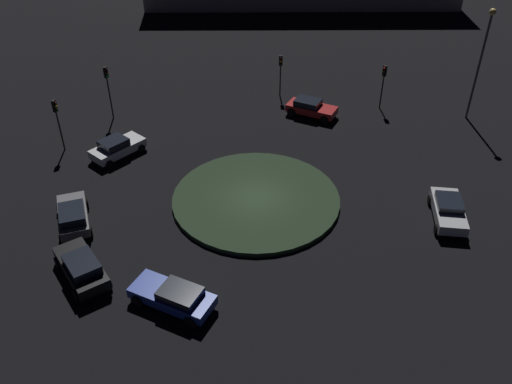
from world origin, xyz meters
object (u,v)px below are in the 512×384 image
object	(u,v)px
car_grey	(73,215)
car_silver	(448,210)
car_black	(81,267)
car_blue	(174,296)
traffic_light_northwest_near	(108,83)
streetlamp_east_near	(483,51)
traffic_light_northeast_near	(384,78)
car_red	(311,108)
traffic_light_northeast	(281,67)
car_white	(117,147)
traffic_light_northwest	(57,115)

from	to	relation	value
car_grey	car_silver	size ratio (longest dim) A/B	0.94
car_black	car_blue	size ratio (longest dim) A/B	1.00
traffic_light_northwest_near	streetlamp_east_near	bearing A→B (deg)	44.28
traffic_light_northeast_near	car_black	bearing A→B (deg)	-6.07
car_silver	streetlamp_east_near	xyz separation A→B (m)	(10.23, 10.28, 5.06)
car_red	traffic_light_northeast	bearing A→B (deg)	149.05
car_black	car_blue	world-z (taller)	car_black
car_blue	streetlamp_east_near	xyz separation A→B (m)	(28.09, 10.66, 5.08)
traffic_light_northeast	traffic_light_northeast_near	distance (m)	8.79
car_black	car_silver	bearing A→B (deg)	-111.05
car_white	traffic_light_northeast_near	bearing A→B (deg)	-27.85
car_white	traffic_light_northeast	size ratio (longest dim) A/B	1.18
car_grey	traffic_light_northwest_near	bearing A→B (deg)	-16.31
traffic_light_northwest_near	car_blue	bearing A→B (deg)	-25.71
traffic_light_northeast	car_black	bearing A→B (deg)	-19.37
car_white	traffic_light_northwest_near	distance (m)	6.59
car_black	traffic_light_northwest	xyz separation A→B (m)	(0.77, 14.49, 2.09)
traffic_light_northeast_near	car_grey	bearing A→B (deg)	-15.57
traffic_light_northeast_near	car_blue	bearing A→B (deg)	5.02
car_red	traffic_light_northeast	xyz separation A→B (m)	(-0.75, 4.44, 1.92)
car_grey	car_white	world-z (taller)	car_grey
car_white	traffic_light_northeast	xyz separation A→B (m)	(15.34, 4.53, 1.92)
car_red	car_white	size ratio (longest dim) A/B	0.96
car_grey	streetlamp_east_near	xyz separation A→B (m)	(31.98, 1.84, 5.01)
traffic_light_northeast_near	traffic_light_northwest_near	bearing A→B (deg)	-46.88
car_blue	traffic_light_northwest	world-z (taller)	traffic_light_northwest
car_silver	traffic_light_northwest_near	xyz separation A→B (m)	(-16.83, 21.60, 2.44)
car_red	traffic_light_northwest_near	world-z (taller)	traffic_light_northwest_near
car_blue	car_red	bearing A→B (deg)	-86.57
car_black	car_white	distance (m)	12.75
car_black	traffic_light_northeast_near	bearing A→B (deg)	-79.28
car_silver	car_blue	distance (m)	17.87
car_red	traffic_light_northwest_near	bearing A→B (deg)	-151.99
traffic_light_northwest	streetlamp_east_near	xyz separation A→B (m)	(31.42, -7.74, 2.88)
car_blue	streetlamp_east_near	size ratio (longest dim) A/B	0.50
car_blue	traffic_light_northeast_near	distance (m)	27.03
traffic_light_northeast	traffic_light_northwest_near	distance (m)	14.60
car_silver	traffic_light_northeast	bearing A→B (deg)	-143.51
car_grey	car_white	size ratio (longest dim) A/B	0.96
traffic_light_northwest_near	car_white	bearing A→B (deg)	-30.82
traffic_light_northeast_near	streetlamp_east_near	xyz separation A→B (m)	(5.68, -4.31, 3.07)
traffic_light_northwest	traffic_light_northeast	world-z (taller)	traffic_light_northwest
car_silver	car_red	distance (m)	15.70
car_red	streetlamp_east_near	bearing A→B (deg)	25.07
car_silver	traffic_light_northwest	bearing A→B (deg)	-100.49
car_grey	traffic_light_northwest	world-z (taller)	traffic_light_northwest
car_black	traffic_light_northwest	size ratio (longest dim) A/B	1.11
car_grey	car_silver	xyz separation A→B (m)	(21.76, -8.44, -0.05)
traffic_light_northwest_near	traffic_light_northeast	bearing A→B (deg)	60.91
car_blue	car_black	bearing A→B (deg)	5.24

